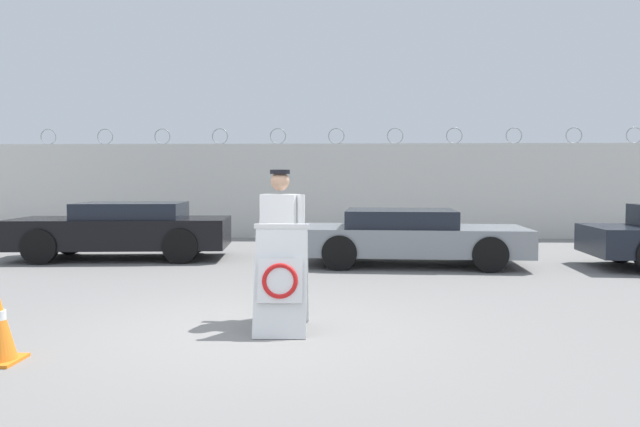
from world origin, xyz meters
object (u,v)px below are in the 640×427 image
(security_guard, at_px, (280,235))
(parked_car_rear_sedan, at_px, (409,236))
(barricade_sign, at_px, (282,278))
(parked_car_front_coupe, at_px, (124,229))

(security_guard, distance_m, parked_car_rear_sedan, 5.20)
(barricade_sign, bearing_deg, parked_car_front_coupe, 121.79)
(barricade_sign, distance_m, parked_car_front_coupe, 7.34)
(security_guard, relative_size, parked_car_front_coupe, 0.39)
(security_guard, relative_size, parked_car_rear_sedan, 0.40)
(barricade_sign, distance_m, parked_car_rear_sedan, 5.80)
(barricade_sign, distance_m, security_guard, 0.81)
(barricade_sign, bearing_deg, security_guard, 95.91)
(parked_car_front_coupe, height_order, parked_car_rear_sedan, parked_car_front_coupe)
(security_guard, bearing_deg, barricade_sign, 113.46)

